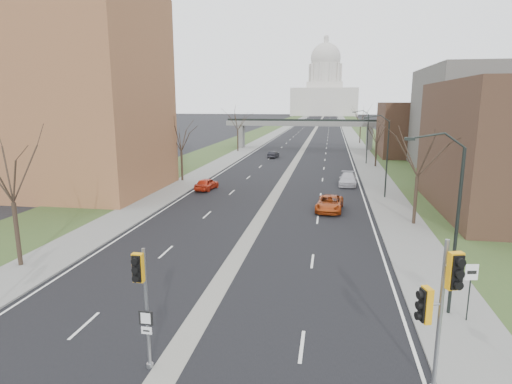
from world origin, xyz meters
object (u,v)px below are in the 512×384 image
(car_left_near, at_px, (207,184))
(car_left_far, at_px, (273,154))
(speed_limit_sign, at_px, (470,282))
(signal_pole_right, at_px, (440,298))
(signal_pole_median, at_px, (142,289))
(car_right_mid, at_px, (348,179))
(car_right_near, at_px, (330,203))

(car_left_near, distance_m, car_left_far, 30.63)
(speed_limit_sign, relative_size, car_left_far, 0.74)
(signal_pole_right, bearing_deg, signal_pole_median, 164.38)
(signal_pole_median, xyz_separation_m, speed_limit_sign, (13.17, 6.10, -1.37))
(signal_pole_right, relative_size, car_right_mid, 1.10)
(signal_pole_median, bearing_deg, car_right_near, 77.30)
(car_right_mid, bearing_deg, car_left_near, -157.45)
(signal_pole_right, distance_m, car_right_near, 26.27)
(signal_pole_right, distance_m, speed_limit_sign, 6.54)
(signal_pole_median, height_order, car_left_far, signal_pole_median)
(signal_pole_right, height_order, car_right_near, signal_pole_right)
(speed_limit_sign, relative_size, car_left_near, 0.67)
(signal_pole_median, height_order, car_left_near, signal_pole_median)
(car_left_near, distance_m, car_right_near, 16.12)
(signal_pole_right, bearing_deg, speed_limit_sign, 46.05)
(car_right_near, height_order, car_right_mid, car_right_mid)
(signal_pole_median, distance_m, car_right_mid, 40.58)
(signal_pole_right, distance_m, car_right_mid, 39.23)
(signal_pole_median, relative_size, car_right_near, 0.95)
(speed_limit_sign, xyz_separation_m, car_right_mid, (-4.29, 33.41, -1.28))
(signal_pole_median, distance_m, speed_limit_sign, 14.58)
(car_right_near, relative_size, car_right_mid, 1.00)
(signal_pole_median, distance_m, signal_pole_right, 10.41)
(signal_pole_median, xyz_separation_m, car_right_mid, (8.88, 39.51, -2.65))
(signal_pole_median, bearing_deg, signal_pole_right, 3.95)
(signal_pole_median, xyz_separation_m, car_left_far, (-3.70, 64.17, -2.77))
(signal_pole_right, xyz_separation_m, car_left_far, (-14.09, 63.76, -3.10))
(speed_limit_sign, height_order, car_right_mid, speed_limit_sign)
(signal_pole_right, xyz_separation_m, car_right_near, (-3.67, 25.84, -3.01))
(speed_limit_sign, xyz_separation_m, car_left_near, (-20.70, 27.69, -1.32))
(signal_pole_right, xyz_separation_m, car_right_mid, (-1.52, 39.09, -2.97))
(signal_pole_median, height_order, car_right_mid, signal_pole_median)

